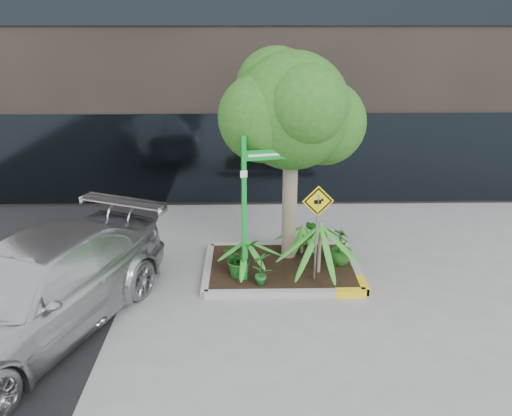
{
  "coord_description": "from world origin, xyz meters",
  "views": [
    {
      "loc": [
        -0.56,
        -9.39,
        5.16
      ],
      "look_at": [
        -0.36,
        0.2,
        1.52
      ],
      "focal_mm": 35.0,
      "sensor_mm": 36.0,
      "label": 1
    }
  ],
  "objects_px": {
    "tree": "(292,111)",
    "cattle_sign": "(317,218)",
    "parked_car": "(33,292)",
    "street_sign_post": "(246,195)"
  },
  "relations": [
    {
      "from": "tree",
      "to": "parked_car",
      "type": "height_order",
      "value": "tree"
    },
    {
      "from": "parked_car",
      "to": "street_sign_post",
      "type": "bearing_deg",
      "value": 47.41
    },
    {
      "from": "tree",
      "to": "parked_car",
      "type": "distance_m",
      "value": 5.91
    },
    {
      "from": "parked_car",
      "to": "street_sign_post",
      "type": "distance_m",
      "value": 4.16
    },
    {
      "from": "parked_car",
      "to": "street_sign_post",
      "type": "height_order",
      "value": "street_sign_post"
    },
    {
      "from": "tree",
      "to": "street_sign_post",
      "type": "height_order",
      "value": "tree"
    },
    {
      "from": "tree",
      "to": "cattle_sign",
      "type": "bearing_deg",
      "value": -68.76
    },
    {
      "from": "parked_car",
      "to": "street_sign_post",
      "type": "relative_size",
      "value": 1.83
    },
    {
      "from": "parked_car",
      "to": "cattle_sign",
      "type": "distance_m",
      "value": 5.31
    },
    {
      "from": "street_sign_post",
      "to": "cattle_sign",
      "type": "distance_m",
      "value": 1.45
    }
  ]
}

